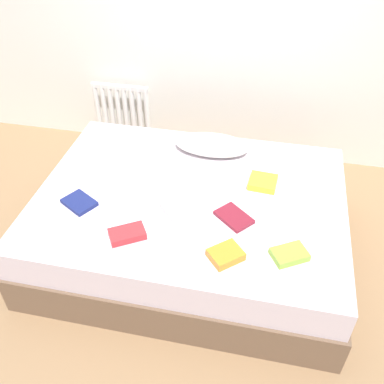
# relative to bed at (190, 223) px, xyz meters

# --- Properties ---
(ground_plane) EXTENTS (8.00, 8.00, 0.00)m
(ground_plane) POSITION_rel_bed_xyz_m (0.00, 0.00, -0.25)
(ground_plane) COLOR #93704C
(bed) EXTENTS (2.00, 1.50, 0.50)m
(bed) POSITION_rel_bed_xyz_m (0.00, 0.00, 0.00)
(bed) COLOR brown
(bed) RESTS_ON ground
(radiator) EXTENTS (0.51, 0.04, 0.52)m
(radiator) POSITION_rel_bed_xyz_m (-0.89, 1.20, 0.10)
(radiator) COLOR white
(radiator) RESTS_ON ground
(pillow) EXTENTS (0.54, 0.28, 0.11)m
(pillow) POSITION_rel_bed_xyz_m (0.05, 0.52, 0.31)
(pillow) COLOR white
(pillow) RESTS_ON bed
(textbook_lime) EXTENTS (0.23, 0.21, 0.04)m
(textbook_lime) POSITION_rel_bed_xyz_m (0.64, -0.41, 0.27)
(textbook_lime) COLOR #8CC638
(textbook_lime) RESTS_ON bed
(textbook_yellow) EXTENTS (0.19, 0.18, 0.04)m
(textbook_yellow) POSITION_rel_bed_xyz_m (0.45, 0.20, 0.27)
(textbook_yellow) COLOR yellow
(textbook_yellow) RESTS_ON bed
(textbook_navy) EXTENTS (0.25, 0.23, 0.03)m
(textbook_navy) POSITION_rel_bed_xyz_m (-0.66, -0.23, 0.27)
(textbook_navy) COLOR navy
(textbook_navy) RESTS_ON bed
(textbook_red) EXTENTS (0.24, 0.21, 0.04)m
(textbook_red) POSITION_rel_bed_xyz_m (-0.28, -0.44, 0.27)
(textbook_red) COLOR red
(textbook_red) RESTS_ON bed
(textbook_white) EXTENTS (0.21, 0.22, 0.05)m
(textbook_white) POSITION_rel_bed_xyz_m (-0.05, -0.20, 0.28)
(textbook_white) COLOR white
(textbook_white) RESTS_ON bed
(textbook_maroon) EXTENTS (0.26, 0.25, 0.02)m
(textbook_maroon) POSITION_rel_bed_xyz_m (0.30, -0.17, 0.26)
(textbook_maroon) COLOR maroon
(textbook_maroon) RESTS_ON bed
(textbook_orange) EXTENTS (0.22, 0.22, 0.05)m
(textbook_orange) POSITION_rel_bed_xyz_m (0.30, -0.49, 0.28)
(textbook_orange) COLOR orange
(textbook_orange) RESTS_ON bed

